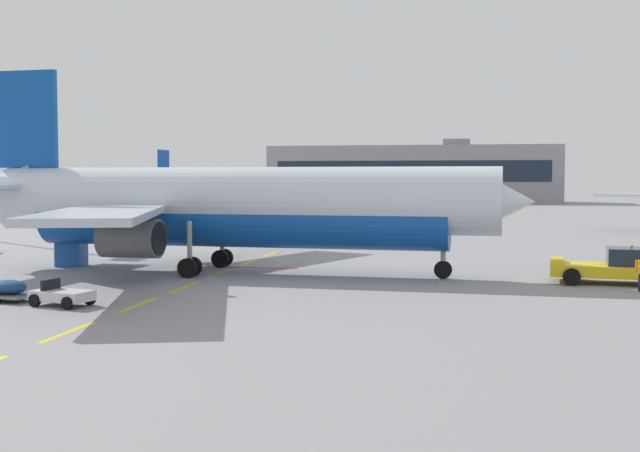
% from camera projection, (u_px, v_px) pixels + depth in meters
% --- Properties ---
extents(ground, '(400.00, 400.00, 0.00)m').
position_uv_depth(ground, '(567.00, 248.00, 62.97)').
color(ground, gray).
extents(apron_paint_markings, '(8.00, 94.55, 0.01)m').
position_uv_depth(apron_paint_markings, '(286.00, 248.00, 62.83)').
color(apron_paint_markings, yellow).
rests_on(apron_paint_markings, ground).
extents(airliner_foreground, '(34.78, 34.59, 12.20)m').
position_uv_depth(airliner_foreground, '(229.00, 206.00, 46.46)').
color(airliner_foreground, silver).
rests_on(airliner_foreground, ground).
extents(pushback_tug, '(6.25, 3.66, 2.08)m').
position_uv_depth(pushback_tug, '(614.00, 267.00, 41.71)').
color(pushback_tug, yellow).
rests_on(pushback_tug, ground).
extents(airliner_far_center, '(26.26, 26.33, 9.25)m').
position_uv_depth(airliner_far_center, '(131.00, 199.00, 95.33)').
color(airliner_far_center, silver).
rests_on(airliner_far_center, ground).
extents(baggage_train, '(8.70, 3.49, 1.14)m').
position_uv_depth(baggage_train, '(9.00, 290.00, 35.73)').
color(baggage_train, silver).
rests_on(baggage_train, ground).
extents(uld_cargo_container, '(1.77, 1.73, 1.60)m').
position_uv_depth(uld_cargo_container, '(71.00, 253.00, 50.11)').
color(uld_cargo_container, '#194C9E').
rests_on(uld_cargo_container, ground).
extents(terminal_satellite, '(65.15, 18.14, 14.35)m').
position_uv_depth(terminal_satellite, '(413.00, 174.00, 182.51)').
color(terminal_satellite, gray).
rests_on(terminal_satellite, ground).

